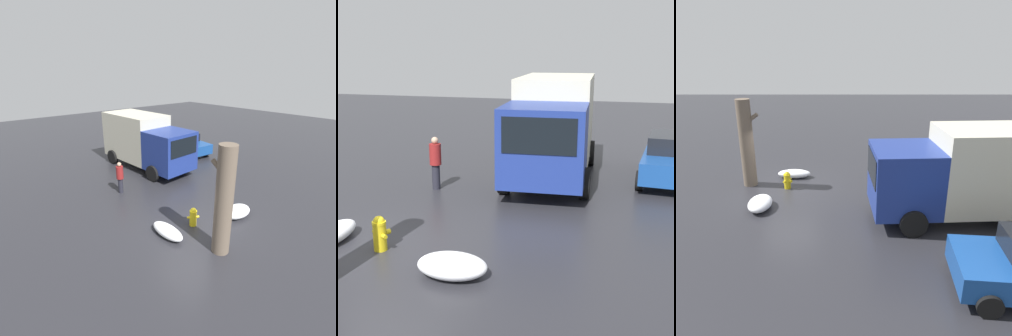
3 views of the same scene
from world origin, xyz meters
The scene contains 8 objects.
ground_plane centered at (0.00, 0.00, 0.00)m, with size 60.00×60.00×0.00m, color #28282D.
fire_hydrant centered at (0.00, 0.00, 0.39)m, with size 0.40×0.46×0.76m.
tree_trunk centered at (-1.69, 0.42, 1.89)m, with size 0.90×0.59×3.75m.
delivery_truck centered at (6.64, -2.54, 1.72)m, with size 6.35×2.85×3.24m.
pedestrian centered at (4.42, 0.62, 0.87)m, with size 0.35×0.35×1.60m.
parked_car centered at (7.15, -6.39, 0.76)m, with size 4.10×2.40×1.49m.
snow_pile_by_hydrant centered at (-0.72, -1.90, 0.22)m, with size 0.87×1.36×0.44m.
snow_pile_curbside centered at (0.12, 1.22, 0.20)m, with size 1.50×0.63×0.39m.
Camera 1 is at (-6.14, 6.57, 5.80)m, focal length 28.00 mm.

